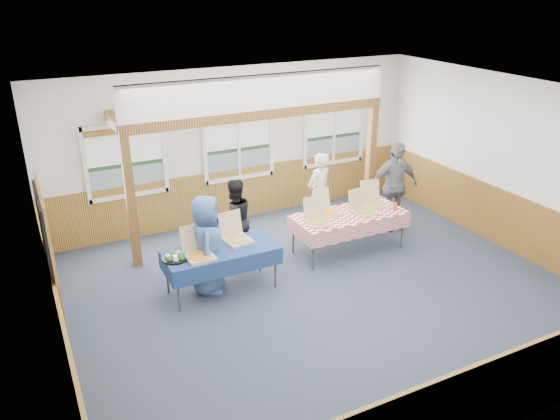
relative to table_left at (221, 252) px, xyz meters
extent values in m
plane|color=#272F3F|center=(1.45, -0.79, -0.70)|extent=(8.00, 8.00, 0.00)
plane|color=white|center=(1.45, -0.79, 2.50)|extent=(8.00, 8.00, 0.00)
plane|color=silver|center=(1.45, 2.71, 0.90)|extent=(8.00, 0.00, 8.00)
plane|color=silver|center=(1.45, -4.29, 0.90)|extent=(8.00, 0.00, 8.00)
plane|color=silver|center=(-2.55, -0.79, 0.90)|extent=(0.00, 8.00, 8.00)
plane|color=silver|center=(5.45, -0.79, 0.90)|extent=(0.00, 8.00, 8.00)
cube|color=brown|center=(1.45, 2.68, -0.15)|extent=(7.98, 0.05, 1.10)
cube|color=brown|center=(1.45, -4.27, -0.15)|extent=(7.98, 0.05, 1.10)
cube|color=brown|center=(-2.53, -0.79, -0.15)|extent=(0.05, 6.98, 1.10)
cube|color=brown|center=(5.42, -0.79, -0.15)|extent=(0.05, 6.98, 1.10)
cube|color=#363636|center=(-2.51, 0.11, 0.35)|extent=(0.06, 1.30, 2.10)
cube|color=white|center=(-0.85, 2.65, 0.21)|extent=(1.52, 0.05, 0.08)
cube|color=white|center=(-0.85, 2.65, 1.59)|extent=(1.52, 0.05, 0.08)
cube|color=white|center=(-1.59, 2.65, 0.90)|extent=(0.08, 0.05, 1.46)
cube|color=white|center=(-0.11, 2.65, 0.90)|extent=(0.08, 0.05, 1.46)
cube|color=white|center=(-0.85, 2.65, 0.90)|extent=(0.05, 0.05, 1.30)
cube|color=slate|center=(-0.85, 2.69, 0.51)|extent=(1.40, 0.02, 0.52)
cube|color=#1E3C1E|center=(-0.85, 2.69, 0.81)|extent=(1.40, 0.02, 0.08)
cube|color=#B2BAC0|center=(-0.85, 2.69, 1.20)|extent=(1.40, 0.02, 0.70)
cube|color=brown|center=(-0.85, 2.63, 1.49)|extent=(1.40, 0.07, 0.10)
cube|color=white|center=(1.45, 2.65, 0.21)|extent=(1.52, 0.05, 0.08)
cube|color=white|center=(1.45, 2.65, 1.59)|extent=(1.52, 0.05, 0.08)
cube|color=white|center=(0.71, 2.65, 0.90)|extent=(0.08, 0.05, 1.46)
cube|color=white|center=(2.19, 2.65, 0.90)|extent=(0.08, 0.05, 1.46)
cube|color=white|center=(1.45, 2.65, 0.90)|extent=(0.05, 0.05, 1.30)
cube|color=slate|center=(1.45, 2.69, 0.51)|extent=(1.40, 0.02, 0.52)
cube|color=#1E3C1E|center=(1.45, 2.69, 0.81)|extent=(1.40, 0.02, 0.08)
cube|color=#B2BAC0|center=(1.45, 2.69, 1.20)|extent=(1.40, 0.02, 0.70)
cube|color=brown|center=(1.45, 2.63, 1.49)|extent=(1.40, 0.07, 0.10)
cube|color=white|center=(3.75, 2.65, 0.21)|extent=(1.52, 0.05, 0.08)
cube|color=white|center=(3.75, 2.65, 1.59)|extent=(1.52, 0.05, 0.08)
cube|color=white|center=(3.01, 2.65, 0.90)|extent=(0.08, 0.05, 1.46)
cube|color=white|center=(4.49, 2.65, 0.90)|extent=(0.08, 0.05, 1.46)
cube|color=white|center=(3.75, 2.65, 0.90)|extent=(0.05, 0.05, 1.30)
cube|color=slate|center=(3.75, 2.69, 0.51)|extent=(1.40, 0.02, 0.52)
cube|color=#1E3C1E|center=(3.75, 2.69, 0.81)|extent=(1.40, 0.02, 0.08)
cube|color=#B2BAC0|center=(3.75, 2.69, 1.20)|extent=(1.40, 0.02, 0.70)
cube|color=brown|center=(3.75, 2.63, 1.49)|extent=(1.40, 0.07, 0.10)
cube|color=#572A13|center=(-1.05, 1.51, 0.50)|extent=(0.15, 0.15, 2.40)
cube|color=#572A13|center=(3.95, 1.51, 0.50)|extent=(0.15, 0.15, 2.40)
cube|color=#572A13|center=(1.45, 1.51, 1.79)|extent=(5.15, 0.18, 0.18)
cylinder|color=#363636|center=(-0.83, -0.31, -0.34)|extent=(0.04, 0.04, 0.73)
cylinder|color=#363636|center=(-0.83, 0.31, -0.34)|extent=(0.04, 0.04, 0.73)
cylinder|color=#363636|center=(0.83, -0.31, -0.34)|extent=(0.04, 0.04, 0.73)
cylinder|color=#363636|center=(0.83, 0.31, -0.34)|extent=(0.04, 0.04, 0.73)
cube|color=#363636|center=(0.00, 0.00, 0.03)|extent=(1.86, 0.99, 0.03)
cube|color=navy|center=(0.00, 0.00, 0.05)|extent=(1.93, 1.06, 0.01)
cube|color=navy|center=(0.00, -0.40, -0.09)|extent=(1.82, 0.28, 0.28)
cube|color=navy|center=(0.00, 0.40, -0.09)|extent=(1.82, 0.28, 0.28)
cylinder|color=#363636|center=(1.67, -0.09, -0.34)|extent=(0.04, 0.04, 0.73)
cylinder|color=#363636|center=(1.67, 0.65, -0.34)|extent=(0.04, 0.04, 0.73)
cylinder|color=#363636|center=(3.62, -0.09, -0.34)|extent=(0.04, 0.04, 0.73)
cylinder|color=#363636|center=(3.62, 0.65, -0.34)|extent=(0.04, 0.04, 0.73)
cube|color=#363636|center=(2.64, 0.28, 0.03)|extent=(2.08, 0.90, 0.03)
cube|color=red|center=(2.64, 0.28, 0.05)|extent=(2.14, 0.96, 0.01)
cube|color=red|center=(2.64, -0.18, -0.09)|extent=(2.12, 0.05, 0.28)
cube|color=red|center=(2.64, 0.74, -0.09)|extent=(2.12, 0.05, 0.28)
cube|color=tan|center=(-0.40, -0.15, 0.08)|extent=(0.43, 0.43, 0.05)
cylinder|color=gold|center=(-0.40, -0.15, 0.11)|extent=(0.38, 0.38, 0.01)
cube|color=tan|center=(-0.41, 0.10, 0.31)|extent=(0.42, 0.11, 0.41)
cube|color=tan|center=(0.35, 0.12, 0.08)|extent=(0.45, 0.45, 0.05)
cylinder|color=tan|center=(0.35, 0.12, 0.11)|extent=(0.40, 0.40, 0.01)
cube|color=tan|center=(0.32, 0.37, 0.30)|extent=(0.42, 0.14, 0.40)
cube|color=tan|center=(1.89, 0.14, 0.08)|extent=(0.44, 0.44, 0.04)
cylinder|color=gold|center=(1.89, 0.14, 0.11)|extent=(0.39, 0.39, 0.01)
cube|color=tan|center=(1.93, 0.37, 0.29)|extent=(0.40, 0.15, 0.38)
cube|color=tan|center=(2.29, 0.43, 0.08)|extent=(0.44, 0.44, 0.04)
cylinder|color=gold|center=(2.29, 0.43, 0.11)|extent=(0.38, 0.38, 0.01)
cube|color=tan|center=(2.26, 0.66, 0.29)|extent=(0.39, 0.15, 0.38)
cube|color=tan|center=(2.89, 0.16, 0.08)|extent=(0.42, 0.42, 0.04)
cylinder|color=gold|center=(2.89, 0.16, 0.11)|extent=(0.37, 0.37, 0.01)
cube|color=tan|center=(2.86, 0.39, 0.28)|extent=(0.39, 0.14, 0.37)
cube|color=tan|center=(3.29, 0.38, 0.08)|extent=(0.45, 0.45, 0.04)
cylinder|color=tan|center=(3.29, 0.38, 0.11)|extent=(0.39, 0.39, 0.01)
cube|color=tan|center=(3.33, 0.62, 0.30)|extent=(0.41, 0.15, 0.39)
cylinder|color=black|center=(-0.75, 0.00, 0.07)|extent=(0.42, 0.42, 0.03)
cylinder|color=silver|center=(-0.75, 0.00, 0.10)|extent=(0.09, 0.09, 0.04)
sphere|color=#2A6F2A|center=(-0.63, 0.00, 0.10)|extent=(0.09, 0.09, 0.09)
sphere|color=#BBBAA9|center=(-0.68, 0.09, 0.10)|extent=(0.09, 0.09, 0.09)
sphere|color=#2A6F2A|center=(-0.78, 0.11, 0.10)|extent=(0.09, 0.09, 0.09)
sphere|color=#BBBAA9|center=(-0.85, 0.05, 0.10)|extent=(0.09, 0.09, 0.09)
sphere|color=#2A6F2A|center=(-0.85, -0.05, 0.10)|extent=(0.09, 0.09, 0.09)
sphere|color=#BBBAA9|center=(-0.78, -0.11, 0.10)|extent=(0.09, 0.09, 0.09)
sphere|color=#2A6F2A|center=(-0.68, -0.09, 0.10)|extent=(0.09, 0.09, 0.09)
cylinder|color=#A6521B|center=(3.49, 0.03, 0.13)|extent=(0.07, 0.07, 0.15)
imported|color=silver|center=(2.59, 1.32, 0.13)|extent=(0.70, 0.57, 1.65)
imported|color=black|center=(0.63, 0.96, 0.07)|extent=(0.79, 0.64, 1.54)
imported|color=#3C5D97|center=(-0.20, 0.09, 0.14)|extent=(0.77, 0.95, 1.67)
imported|color=slate|center=(4.02, 0.77, 0.22)|extent=(1.12, 0.57, 1.83)
camera|label=1|loc=(-2.65, -7.42, 4.05)|focal=35.00mm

